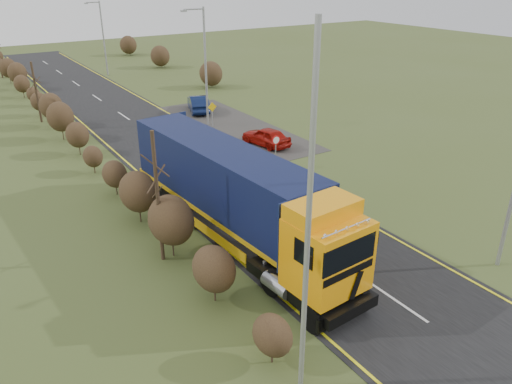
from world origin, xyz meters
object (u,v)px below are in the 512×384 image
object	(u,v)px
car_blue_sedan	(198,104)
speed_sign	(276,146)
lorry	(236,191)
car_red_hatchback	(266,137)

from	to	relation	value
car_blue_sedan	speed_sign	size ratio (longest dim) A/B	2.03
lorry	car_red_hatchback	distance (m)	14.12
lorry	car_blue_sedan	size ratio (longest dim) A/B	3.60
lorry	car_blue_sedan	distance (m)	23.87
lorry	car_red_hatchback	xyz separation A→B (m)	(8.94, 10.76, -1.86)
car_red_hatchback	speed_sign	world-z (taller)	speed_sign
car_blue_sedan	speed_sign	distance (m)	15.46
lorry	speed_sign	xyz separation A→B (m)	(6.97, 6.71, -1.00)
lorry	car_blue_sedan	world-z (taller)	lorry
car_blue_sedan	car_red_hatchback	bearing A→B (deg)	108.85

